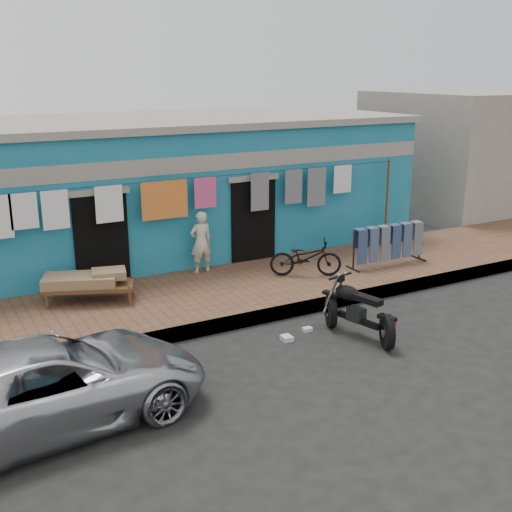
{
  "coord_description": "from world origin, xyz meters",
  "views": [
    {
      "loc": [
        -5.53,
        -7.98,
        4.48
      ],
      "look_at": [
        0.0,
        2.0,
        1.15
      ],
      "focal_mm": 45.0,
      "sensor_mm": 36.0,
      "label": 1
    }
  ],
  "objects_px": {
    "seated_person": "(201,242)",
    "bicycle": "(306,254)",
    "motorcycle": "(358,309)",
    "charpoy": "(90,287)",
    "car": "(50,383)",
    "jeans_rack": "(388,244)"
  },
  "relations": [
    {
      "from": "car",
      "to": "charpoy",
      "type": "bearing_deg",
      "value": -28.46
    },
    {
      "from": "car",
      "to": "bicycle",
      "type": "bearing_deg",
      "value": -68.99
    },
    {
      "from": "charpoy",
      "to": "seated_person",
      "type": "bearing_deg",
      "value": 14.36
    },
    {
      "from": "bicycle",
      "to": "jeans_rack",
      "type": "relative_size",
      "value": 0.76
    },
    {
      "from": "motorcycle",
      "to": "jeans_rack",
      "type": "relative_size",
      "value": 0.85
    },
    {
      "from": "car",
      "to": "bicycle",
      "type": "relative_size",
      "value": 2.81
    },
    {
      "from": "car",
      "to": "motorcycle",
      "type": "distance_m",
      "value": 5.27
    },
    {
      "from": "car",
      "to": "motorcycle",
      "type": "relative_size",
      "value": 2.54
    },
    {
      "from": "seated_person",
      "to": "bicycle",
      "type": "relative_size",
      "value": 0.89
    },
    {
      "from": "bicycle",
      "to": "jeans_rack",
      "type": "height_order",
      "value": "bicycle"
    },
    {
      "from": "bicycle",
      "to": "charpoy",
      "type": "xyz_separation_m",
      "value": [
        -4.42,
        0.65,
        -0.2
      ]
    },
    {
      "from": "bicycle",
      "to": "charpoy",
      "type": "relative_size",
      "value": 0.8
    },
    {
      "from": "bicycle",
      "to": "seated_person",
      "type": "bearing_deg",
      "value": 83.54
    },
    {
      "from": "bicycle",
      "to": "car",
      "type": "bearing_deg",
      "value": 146.46
    },
    {
      "from": "car",
      "to": "jeans_rack",
      "type": "distance_m",
      "value": 8.49
    },
    {
      "from": "jeans_rack",
      "to": "motorcycle",
      "type": "bearing_deg",
      "value": -137.74
    },
    {
      "from": "seated_person",
      "to": "motorcycle",
      "type": "distance_m",
      "value": 4.19
    },
    {
      "from": "seated_person",
      "to": "motorcycle",
      "type": "xyz_separation_m",
      "value": [
        1.15,
        -4.01,
        -0.41
      ]
    },
    {
      "from": "seated_person",
      "to": "bicycle",
      "type": "height_order",
      "value": "seated_person"
    },
    {
      "from": "car",
      "to": "charpoy",
      "type": "distance_m",
      "value": 4.0
    },
    {
      "from": "motorcycle",
      "to": "charpoy",
      "type": "bearing_deg",
      "value": 126.06
    },
    {
      "from": "motorcycle",
      "to": "charpoy",
      "type": "distance_m",
      "value": 5.02
    }
  ]
}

